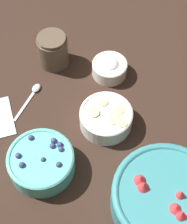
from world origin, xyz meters
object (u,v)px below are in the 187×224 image
object	(u,v)px
bowl_bananas	(106,118)
jar_chocolate	(53,51)
bowl_cream	(110,67)
bowl_strawberries	(167,198)
bowl_blueberries	(41,161)

from	to	relation	value
bowl_bananas	jar_chocolate	size ratio (longest dim) A/B	1.39
bowl_bananas	jar_chocolate	distance (m)	0.28
bowl_bananas	bowl_cream	world-z (taller)	bowl_bananas
bowl_strawberries	bowl_blueberries	bearing A→B (deg)	57.04
bowl_strawberries	bowl_blueberries	distance (m)	0.31
bowl_strawberries	bowl_cream	bearing A→B (deg)	1.84
jar_chocolate	bowl_cream	bearing A→B (deg)	-120.32
bowl_blueberries	jar_chocolate	size ratio (longest dim) A/B	1.62
bowl_blueberries	jar_chocolate	bearing A→B (deg)	-16.10
bowl_blueberries	bowl_bananas	size ratio (longest dim) A/B	1.17
bowl_blueberries	bowl_bananas	bearing A→B (deg)	-66.52
bowl_strawberries	bowl_cream	xyz separation A→B (m)	(0.42, 0.01, -0.02)
bowl_blueberries	bowl_bananas	xyz separation A→B (m)	(0.08, -0.19, -0.00)
bowl_strawberries	bowl_blueberries	world-z (taller)	bowl_strawberries
bowl_strawberries	bowl_bananas	distance (m)	0.26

